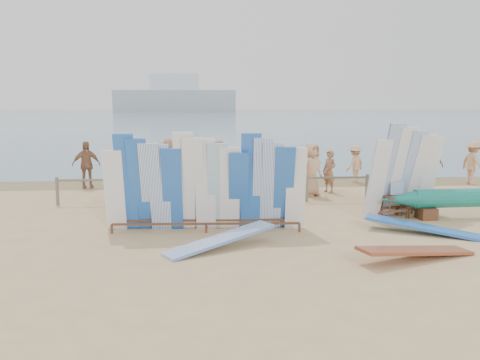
{
  "coord_description": "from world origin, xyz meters",
  "views": [
    {
      "loc": [
        -1.35,
        -13.18,
        3.2
      ],
      "look_at": [
        -0.31,
        1.41,
        0.99
      ],
      "focal_mm": 38.0,
      "sensor_mm": 36.0,
      "label": 1
    }
  ],
  "objects": [
    {
      "name": "beachgoer_1",
      "position": [
        -2.89,
        6.03,
        0.87
      ],
      "size": [
        0.72,
        0.62,
        1.74
      ],
      "primitive_type": "imported",
      "rotation": [
        0.0,
        0.0,
        2.6
      ],
      "color": "#8C6042",
      "rests_on": "ground"
    },
    {
      "name": "flat_board_e",
      "position": [
        -1.01,
        -2.21,
        0.0
      ],
      "size": [
        2.58,
        1.88,
        0.41
      ],
      "primitive_type": "cube",
      "rotation": [
        0.13,
        0.0,
        -1.02
      ],
      "color": "white",
      "rests_on": "ground"
    },
    {
      "name": "side_surfboard_rack",
      "position": [
        4.26,
        0.61,
        1.2
      ],
      "size": [
        2.4,
        1.31,
        2.68
      ],
      "rotation": [
        0.0,
        0.0,
        0.33
      ],
      "color": "brown",
      "rests_on": "ground"
    },
    {
      "name": "beachgoer_7",
      "position": [
        3.16,
        4.7,
        0.77
      ],
      "size": [
        0.57,
        0.64,
        1.54
      ],
      "primitive_type": "imported",
      "rotation": [
        0.0,
        0.0,
        5.31
      ],
      "color": "#8C6042",
      "rests_on": "ground"
    },
    {
      "name": "beachgoer_extra_1",
      "position": [
        -5.84,
        6.36,
        0.9
      ],
      "size": [
        1.14,
        0.83,
        1.79
      ],
      "primitive_type": "imported",
      "rotation": [
        0.0,
        0.0,
        0.41
      ],
      "color": "#8C6042",
      "rests_on": "ground"
    },
    {
      "name": "stroller",
      "position": [
        1.21,
        4.19,
        0.41
      ],
      "size": [
        0.56,
        0.77,
        1.02
      ],
      "rotation": [
        0.0,
        0.0,
        -0.07
      ],
      "color": "red",
      "rests_on": "ground"
    },
    {
      "name": "flat_board_d",
      "position": [
        4.03,
        -1.24,
        0.0
      ],
      "size": [
        2.62,
        1.83,
        0.33
      ],
      "primitive_type": "cube",
      "rotation": [
        0.1,
        0.0,
        1.05
      ],
      "color": "blue",
      "rests_on": "ground"
    },
    {
      "name": "beachgoer_5",
      "position": [
        -0.84,
        5.37,
        0.95
      ],
      "size": [
        1.83,
        1.28,
        1.89
      ],
      "primitive_type": "imported",
      "rotation": [
        0.0,
        0.0,
        5.83
      ],
      "color": "beige",
      "rests_on": "ground"
    },
    {
      "name": "beachgoer_6",
      "position": [
        2.37,
        4.08,
        0.94
      ],
      "size": [
        0.98,
        0.92,
        1.87
      ],
      "primitive_type": "imported",
      "rotation": [
        0.0,
        0.0,
        0.69
      ],
      "color": "tan",
      "rests_on": "ground"
    },
    {
      "name": "beachgoer_4",
      "position": [
        1.08,
        4.79,
        0.81
      ],
      "size": [
        0.43,
        0.95,
        1.61
      ],
      "primitive_type": "imported",
      "rotation": [
        0.0,
        0.0,
        1.55
      ],
      "color": "#8C6042",
      "rests_on": "ground"
    },
    {
      "name": "beach_chair_right",
      "position": [
        0.1,
        3.76,
        0.25
      ],
      "size": [
        0.77,
        0.78,
        0.86
      ],
      "rotation": [
        0.0,
        0.0,
        0.66
      ],
      "color": "red",
      "rests_on": "ground"
    },
    {
      "name": "beachgoer_9",
      "position": [
        4.77,
        6.94,
        0.76
      ],
      "size": [
        1.03,
        0.93,
        1.53
      ],
      "primitive_type": "imported",
      "rotation": [
        0.0,
        0.0,
        3.8
      ],
      "color": "tan",
      "rests_on": "ground"
    },
    {
      "name": "beachgoer_extra_0",
      "position": [
        9.29,
        6.1,
        0.87
      ],
      "size": [
        0.69,
        1.2,
        1.74
      ],
      "primitive_type": "imported",
      "rotation": [
        0.0,
        0.0,
        1.79
      ],
      "color": "tan",
      "rests_on": "ground"
    },
    {
      "name": "ocean",
      "position": [
        0.0,
        128.0,
        0.0
      ],
      "size": [
        320.0,
        240.0,
        0.02
      ],
      "primitive_type": "cube",
      "color": "slate",
      "rests_on": "ground"
    },
    {
      "name": "fence",
      "position": [
        0.0,
        3.0,
        0.63
      ],
      "size": [
        12.08,
        0.08,
        0.9
      ],
      "color": "#6D6453",
      "rests_on": "ground"
    },
    {
      "name": "beach_chair_left",
      "position": [
        0.37,
        3.94,
        0.27
      ],
      "size": [
        0.65,
        0.67,
        0.93
      ],
      "rotation": [
        0.0,
        0.0,
        -0.11
      ],
      "color": "red",
      "rests_on": "ground"
    },
    {
      "name": "main_surfboard_rack",
      "position": [
        -1.33,
        -0.59,
        1.12
      ],
      "size": [
        5.06,
        0.89,
        2.53
      ],
      "rotation": [
        0.0,
        0.0,
        -0.04
      ],
      "color": "brown",
      "rests_on": "ground"
    },
    {
      "name": "vendor_table",
      "position": [
        4.03,
        0.49,
        0.34
      ],
      "size": [
        0.86,
        0.68,
        1.03
      ],
      "rotation": [
        0.0,
        0.0,
        0.18
      ],
      "color": "brown",
      "rests_on": "ground"
    },
    {
      "name": "beachgoer_10",
      "position": [
        7.0,
        5.13,
        0.91
      ],
      "size": [
        1.16,
        0.9,
        1.83
      ],
      "primitive_type": "imported",
      "rotation": [
        0.0,
        0.0,
        5.81
      ],
      "color": "#8C6042",
      "rests_on": "ground"
    },
    {
      "name": "ground",
      "position": [
        0.0,
        0.0,
        0.0
      ],
      "size": [
        160.0,
        160.0,
        0.0
      ],
      "primitive_type": "plane",
      "color": "tan",
      "rests_on": "ground"
    },
    {
      "name": "distant_ship",
      "position": [
        -12.0,
        180.0,
        5.31
      ],
      "size": [
        45.0,
        8.0,
        14.0
      ],
      "color": "#999EA3",
      "rests_on": "ocean"
    },
    {
      "name": "wet_sand_strip",
      "position": [
        0.0,
        7.2,
        0.0
      ],
      "size": [
        40.0,
        2.6,
        0.01
      ],
      "primitive_type": "cube",
      "color": "olive",
      "rests_on": "ground"
    },
    {
      "name": "beachgoer_11",
      "position": [
        -2.76,
        7.06,
        0.92
      ],
      "size": [
        1.74,
        0.64,
        1.84
      ],
      "primitive_type": "imported",
      "rotation": [
        0.0,
        0.0,
        3.2
      ],
      "color": "beige",
      "rests_on": "ground"
    },
    {
      "name": "flat_board_c",
      "position": [
        3.02,
        -3.27,
        0.0
      ],
      "size": [
        2.73,
        1.39,
        0.36
      ],
      "primitive_type": "cube",
      "rotation": [
        0.11,
        0.0,
        1.9
      ],
      "color": "#994A29",
      "rests_on": "ground"
    },
    {
      "name": "beachgoer_2",
      "position": [
        -1.04,
        4.87,
        0.81
      ],
      "size": [
        0.85,
        0.53,
        1.62
      ],
      "primitive_type": "imported",
      "rotation": [
        0.0,
        0.0,
        3.35
      ],
      "color": "beige",
      "rests_on": "ground"
    }
  ]
}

